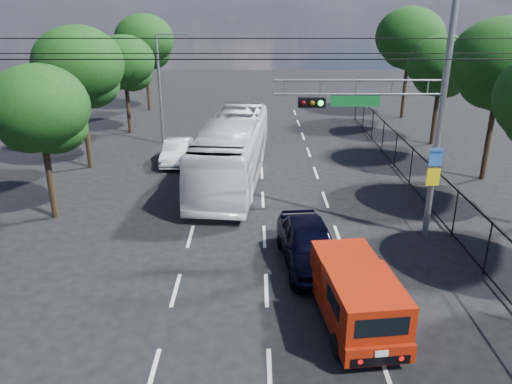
{
  "coord_description": "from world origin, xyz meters",
  "views": [
    {
      "loc": [
        -0.36,
        -10.21,
        8.94
      ],
      "look_at": [
        -0.34,
        5.74,
        2.8
      ],
      "focal_mm": 35.0,
      "sensor_mm": 36.0,
      "label": 1
    }
  ],
  "objects_px": {
    "signal_mast": "(409,108)",
    "white_van": "(177,151)",
    "white_bus": "(232,151)",
    "navy_hatchback": "(309,244)",
    "red_pickup": "(354,293)"
  },
  "relations": [
    {
      "from": "navy_hatchback",
      "to": "white_bus",
      "type": "distance_m",
      "value": 9.57
    },
    {
      "from": "signal_mast",
      "to": "navy_hatchback",
      "type": "height_order",
      "value": "signal_mast"
    },
    {
      "from": "signal_mast",
      "to": "white_van",
      "type": "height_order",
      "value": "signal_mast"
    },
    {
      "from": "navy_hatchback",
      "to": "white_bus",
      "type": "height_order",
      "value": "white_bus"
    },
    {
      "from": "white_van",
      "to": "white_bus",
      "type": "bearing_deg",
      "value": -42.61
    },
    {
      "from": "white_van",
      "to": "red_pickup",
      "type": "bearing_deg",
      "value": -63.99
    },
    {
      "from": "signal_mast",
      "to": "red_pickup",
      "type": "bearing_deg",
      "value": -115.78
    },
    {
      "from": "signal_mast",
      "to": "white_van",
      "type": "bearing_deg",
      "value": 135.97
    },
    {
      "from": "white_bus",
      "to": "signal_mast",
      "type": "bearing_deg",
      "value": -38.87
    },
    {
      "from": "white_bus",
      "to": "white_van",
      "type": "bearing_deg",
      "value": 142.5
    },
    {
      "from": "signal_mast",
      "to": "red_pickup",
      "type": "relative_size",
      "value": 1.81
    },
    {
      "from": "signal_mast",
      "to": "navy_hatchback",
      "type": "bearing_deg",
      "value": -148.56
    },
    {
      "from": "navy_hatchback",
      "to": "white_van",
      "type": "bearing_deg",
      "value": 112.38
    },
    {
      "from": "red_pickup",
      "to": "navy_hatchback",
      "type": "distance_m",
      "value": 3.6
    },
    {
      "from": "signal_mast",
      "to": "white_bus",
      "type": "xyz_separation_m",
      "value": [
        -6.85,
        6.73,
        -3.6
      ]
    }
  ]
}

